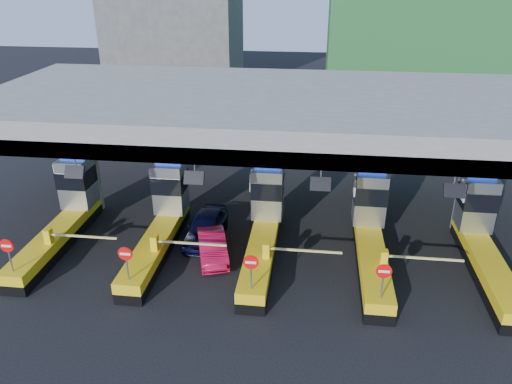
# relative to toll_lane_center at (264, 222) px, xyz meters

# --- Properties ---
(ground) EXTENTS (120.00, 120.00, 0.00)m
(ground) POSITION_rel_toll_lane_center_xyz_m (-0.00, -0.28, -1.40)
(ground) COLOR black
(ground) RESTS_ON ground
(toll_canopy) EXTENTS (28.00, 12.09, 7.00)m
(toll_canopy) POSITION_rel_toll_lane_center_xyz_m (-0.00, 2.59, 4.74)
(toll_canopy) COLOR slate
(toll_canopy) RESTS_ON ground
(toll_lane_far_left) EXTENTS (4.43, 8.00, 4.16)m
(toll_lane_far_left) POSITION_rel_toll_lane_center_xyz_m (-10.00, 0.00, 0.00)
(toll_lane_far_left) COLOR black
(toll_lane_far_left) RESTS_ON ground
(toll_lane_left) EXTENTS (4.43, 8.00, 4.16)m
(toll_lane_left) POSITION_rel_toll_lane_center_xyz_m (-5.00, 0.00, 0.00)
(toll_lane_left) COLOR black
(toll_lane_left) RESTS_ON ground
(toll_lane_center) EXTENTS (4.43, 8.00, 4.16)m
(toll_lane_center) POSITION_rel_toll_lane_center_xyz_m (0.00, 0.00, 0.00)
(toll_lane_center) COLOR black
(toll_lane_center) RESTS_ON ground
(toll_lane_right) EXTENTS (4.43, 8.00, 4.16)m
(toll_lane_right) POSITION_rel_toll_lane_center_xyz_m (5.00, 0.00, 0.00)
(toll_lane_right) COLOR black
(toll_lane_right) RESTS_ON ground
(toll_lane_far_right) EXTENTS (4.43, 8.00, 4.16)m
(toll_lane_far_right) POSITION_rel_toll_lane_center_xyz_m (10.00, 0.00, 0.00)
(toll_lane_far_right) COLOR black
(toll_lane_far_right) RESTS_ON ground
(bg_building_concrete) EXTENTS (14.00, 10.00, 18.00)m
(bg_building_concrete) POSITION_rel_toll_lane_center_xyz_m (-14.00, 35.72, 7.60)
(bg_building_concrete) COLOR #4C4C49
(bg_building_concrete) RESTS_ON ground
(van) EXTENTS (1.81, 4.15, 1.39)m
(van) POSITION_rel_toll_lane_center_xyz_m (-2.98, 0.44, -0.70)
(van) COLOR black
(van) RESTS_ON ground
(red_car) EXTENTS (2.25, 3.80, 1.18)m
(red_car) POSITION_rel_toll_lane_center_xyz_m (-2.34, -1.17, -0.81)
(red_car) COLOR #B60E33
(red_car) RESTS_ON ground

